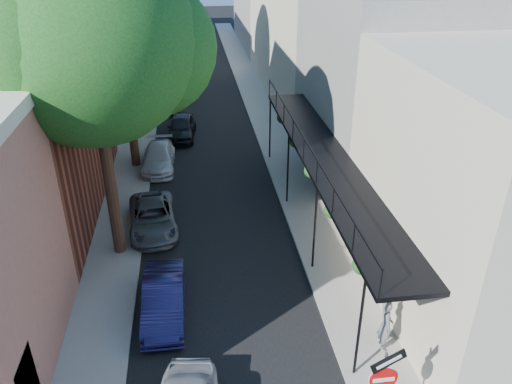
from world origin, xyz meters
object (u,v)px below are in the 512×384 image
object	(u,v)px
parked_car_d	(159,158)
pedestrian	(386,325)
parked_car_b	(164,299)
parked_car_c	(153,217)
parked_car_g	(181,80)
oak_mid	(129,27)
parked_car_f	(169,99)
sign_post	(383,382)
parked_car_e	(182,127)
oak_near	(104,43)

from	to	relation	value
parked_car_d	pedestrian	bearing A→B (deg)	-61.81
parked_car_b	parked_car_d	size ratio (longest dim) A/B	0.94
parked_car_c	parked_car_g	xyz separation A→B (m)	(1.20, 20.86, 0.12)
oak_mid	parked_car_f	bearing A→B (deg)	82.80
parked_car_g	parked_car_f	bearing A→B (deg)	-104.93
parked_car_c	parked_car_g	size ratio (longest dim) A/B	0.82
parked_car_d	parked_car_f	size ratio (longest dim) A/B	0.95
parked_car_b	parked_car_c	bearing A→B (deg)	96.62
oak_mid	parked_car_b	xyz separation A→B (m)	(1.42, -11.96, -6.45)
sign_post	pedestrian	size ratio (longest dim) A/B	1.75
sign_post	parked_car_e	distance (m)	21.45
oak_mid	parked_car_d	world-z (taller)	oak_mid
parked_car_b	parked_car_g	distance (m)	26.17
parked_car_c	pedestrian	size ratio (longest dim) A/B	2.37
parked_car_e	parked_car_g	xyz separation A→B (m)	(0.00, 10.55, 0.03)
parked_car_e	parked_car_f	distance (m)	5.78
parked_car_f	pedestrian	world-z (taller)	pedestrian
parked_car_b	pedestrian	world-z (taller)	pedestrian
parked_car_c	parked_car_e	xyz separation A→B (m)	(1.20, 10.30, 0.09)
parked_car_e	parked_car_g	distance (m)	10.55
sign_post	parked_car_e	size ratio (longest dim) A/B	0.78
parked_car_e	pedestrian	xyz separation A→B (m)	(5.82, -18.08, 0.32)
oak_near	parked_car_b	xyz separation A→B (m)	(1.36, -3.99, -7.27)
parked_car_c	parked_car_e	bearing A→B (deg)	78.18
pedestrian	parked_car_b	bearing A→B (deg)	78.45
pedestrian	sign_post	bearing A→B (deg)	165.48
sign_post	parked_car_c	xyz separation A→B (m)	(-5.76, 10.61, -1.47)
parked_car_b	parked_car_d	distance (m)	11.43
sign_post	parked_car_f	world-z (taller)	sign_post
sign_post	parked_car_c	distance (m)	12.16
oak_mid	parked_car_f	distance (m)	11.39
parked_car_e	pedestrian	distance (m)	18.99
parked_car_b	parked_car_g	world-z (taller)	parked_car_g
oak_mid	oak_near	bearing A→B (deg)	-89.63
parked_car_e	parked_car_d	bearing A→B (deg)	-100.97
oak_near	parked_car_g	world-z (taller)	oak_near
oak_mid	sign_post	bearing A→B (deg)	-69.14
parked_car_c	oak_mid	bearing A→B (deg)	91.84
oak_mid	parked_car_e	world-z (taller)	oak_mid
parked_car_d	parked_car_f	distance (m)	9.92
parked_car_b	parked_car_d	xyz separation A→B (m)	(-0.60, 11.42, -0.04)
parked_car_g	pedestrian	bearing A→B (deg)	-83.65
parked_car_d	parked_car_f	xyz separation A→B (m)	(0.36, 9.91, 0.11)
oak_near	parked_car_f	world-z (taller)	oak_near
pedestrian	parked_car_f	bearing A→B (deg)	25.08
sign_post	oak_mid	bearing A→B (deg)	110.86
parked_car_e	parked_car_g	bearing A→B (deg)	95.00
oak_near	parked_car_g	size ratio (longest dim) A/B	2.31
oak_near	oak_mid	xyz separation A→B (m)	(-0.05, 7.97, -0.82)
oak_near	parked_car_g	bearing A→B (deg)	84.93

